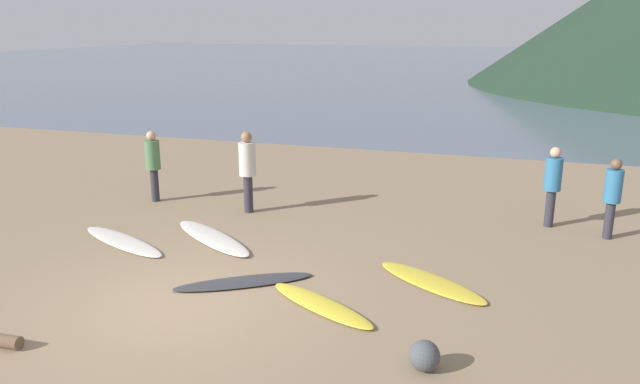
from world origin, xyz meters
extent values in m
cube|color=#8C7559|center=(0.00, 10.00, -0.10)|extent=(120.00, 120.00, 0.20)
cube|color=slate|center=(0.00, 62.14, 0.00)|extent=(140.00, 100.00, 0.01)
ellipsoid|color=silver|center=(-2.36, 2.02, 0.03)|extent=(2.49, 1.50, 0.07)
ellipsoid|color=silver|center=(-0.81, 2.71, 0.04)|extent=(2.46, 1.95, 0.09)
ellipsoid|color=#333338|center=(0.64, 0.99, 0.03)|extent=(2.14, 1.64, 0.06)
ellipsoid|color=yellow|center=(2.08, 0.56, 0.04)|extent=(2.02, 1.41, 0.08)
ellipsoid|color=yellow|center=(3.51, 1.90, 0.03)|extent=(2.11, 1.65, 0.07)
cylinder|color=#2D2D38|center=(5.42, 5.55, 0.39)|extent=(0.18, 0.18, 0.77)
cylinder|color=teal|center=(5.42, 5.55, 1.11)|extent=(0.34, 0.34, 0.67)
sphere|color=tan|center=(5.42, 5.55, 1.55)|extent=(0.22, 0.22, 0.22)
cylinder|color=#2D2D38|center=(-3.33, 4.71, 0.39)|extent=(0.19, 0.19, 0.77)
cylinder|color=#4C7A4C|center=(-3.33, 4.71, 1.11)|extent=(0.34, 0.34, 0.67)
sphere|color=tan|center=(-3.33, 4.71, 1.56)|extent=(0.22, 0.22, 0.22)
cylinder|color=#2D2D38|center=(6.48, 5.12, 0.37)|extent=(0.18, 0.18, 0.74)
cylinder|color=teal|center=(6.48, 5.12, 1.06)|extent=(0.32, 0.32, 0.64)
sphere|color=brown|center=(6.48, 5.12, 1.48)|extent=(0.21, 0.21, 0.21)
cylinder|color=#2D2D38|center=(-0.88, 4.57, 0.42)|extent=(0.20, 0.20, 0.84)
cylinder|color=beige|center=(-0.88, 4.57, 1.20)|extent=(0.36, 0.36, 0.73)
sphere|color=#936B4C|center=(-0.88, 4.57, 1.69)|extent=(0.24, 0.24, 0.24)
sphere|color=#484C51|center=(3.78, -0.66, 0.19)|extent=(0.38, 0.38, 0.38)
camera|label=1|loc=(4.57, -7.25, 4.03)|focal=34.20mm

